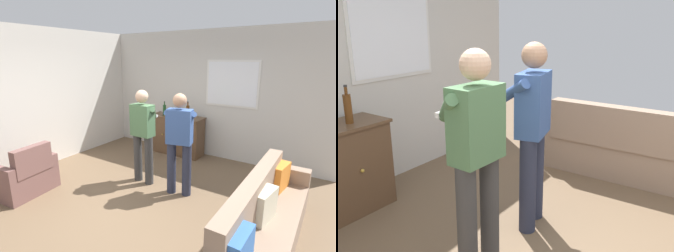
# 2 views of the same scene
# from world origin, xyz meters

# --- Properties ---
(wall_back_with_window) EXTENTS (5.20, 0.15, 2.80)m
(wall_back_with_window) POSITION_xyz_m (0.02, 2.66, 1.41)
(wall_back_with_window) COLOR beige
(wall_back_with_window) RESTS_ON ground
(couch) EXTENTS (0.57, 2.58, 0.90)m
(couch) POSITION_xyz_m (1.91, 0.05, 0.35)
(couch) COLOR gray
(couch) RESTS_ON ground
(bottle_wine_green) EXTENTS (0.07, 0.07, 0.37)m
(bottle_wine_green) POSITION_xyz_m (-0.35, 2.26, 1.05)
(bottle_wine_green) COLOR #593314
(bottle_wine_green) RESTS_ON sideboard_cabinet
(person_standing_left) EXTENTS (0.56, 0.48, 1.68)m
(person_standing_left) POSITION_xyz_m (-0.38, 0.71, 0.94)
(person_standing_left) COLOR #383838
(person_standing_left) RESTS_ON ground
(person_standing_right) EXTENTS (0.54, 0.51, 1.68)m
(person_standing_right) POSITION_xyz_m (0.38, 0.69, 0.94)
(person_standing_right) COLOR #282D42
(person_standing_right) RESTS_ON ground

